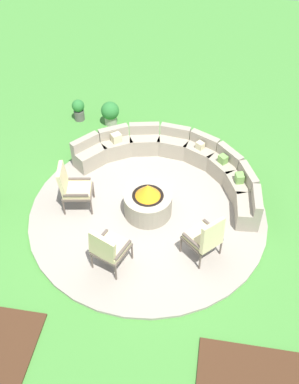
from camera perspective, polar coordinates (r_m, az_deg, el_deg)
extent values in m
plane|color=#478C38|center=(9.32, -0.20, -2.82)|extent=(24.00, 24.00, 0.00)
cylinder|color=#9E9384|center=(9.29, -0.20, -2.70)|extent=(4.90, 4.90, 0.06)
cylinder|color=#9E937F|center=(9.09, -0.21, -1.53)|extent=(0.98, 0.98, 0.49)
cylinder|color=black|center=(8.94, -0.21, -0.57)|extent=(0.64, 0.64, 0.06)
cone|color=orange|center=(8.82, -0.21, 0.20)|extent=(0.51, 0.51, 0.28)
cube|color=#9E937F|center=(9.20, 12.34, -2.46)|extent=(0.50, 0.73, 0.42)
cube|color=#9E937F|center=(8.99, 13.57, -1.04)|extent=(0.21, 0.71, 0.25)
cube|color=#9E937F|center=(9.66, 11.42, 0.49)|extent=(0.69, 0.82, 0.42)
cube|color=#9E937F|center=(9.48, 12.50, 2.10)|extent=(0.43, 0.70, 0.25)
cube|color=#9E937F|center=(10.05, 9.37, 2.96)|extent=(0.81, 0.82, 0.42)
cube|color=#9E937F|center=(9.92, 10.23, 4.72)|extent=(0.59, 0.62, 0.25)
cube|color=#9E937F|center=(10.36, 6.49, 4.79)|extent=(0.83, 0.72, 0.42)
cube|color=#9E937F|center=(10.25, 7.07, 6.65)|extent=(0.69, 0.46, 0.25)
cube|color=#9E937F|center=(10.55, 3.06, 5.89)|extent=(0.75, 0.54, 0.42)
cube|color=#9E937F|center=(10.45, 3.34, 7.81)|extent=(0.71, 0.25, 0.25)
cube|color=#9E937F|center=(10.60, -0.62, 6.19)|extent=(0.77, 0.58, 0.42)
cube|color=#9E937F|center=(10.51, -0.66, 8.13)|extent=(0.71, 0.30, 0.25)
cube|color=#9E937F|center=(10.52, -4.26, 5.69)|extent=(0.83, 0.75, 0.42)
cube|color=#9E937F|center=(10.42, -4.62, 7.60)|extent=(0.68, 0.50, 0.25)
cube|color=#9E937F|center=(10.31, -7.59, 4.42)|extent=(0.79, 0.82, 0.42)
cube|color=#9E937F|center=(10.19, -8.25, 6.26)|extent=(0.56, 0.64, 0.25)
cube|color=beige|center=(10.29, -4.27, 6.90)|extent=(0.27, 0.27, 0.21)
cube|color=#70A34C|center=(9.43, 11.40, 1.78)|extent=(0.21, 0.23, 0.19)
cube|color=#70A34C|center=(9.83, 9.35, 4.16)|extent=(0.23, 0.23, 0.18)
cube|color=beige|center=(10.14, 6.47, 5.92)|extent=(0.22, 0.21, 0.16)
cylinder|color=brown|center=(9.52, -7.17, 0.17)|extent=(0.04, 0.04, 0.38)
cylinder|color=brown|center=(9.17, -7.42, -2.00)|extent=(0.04, 0.04, 0.38)
cylinder|color=brown|center=(9.60, -10.49, 0.15)|extent=(0.04, 0.04, 0.38)
cylinder|color=brown|center=(9.26, -10.86, -2.00)|extent=(0.04, 0.04, 0.38)
cube|color=brown|center=(9.23, -9.14, 0.03)|extent=(0.68, 0.63, 0.05)
cube|color=beige|center=(9.18, -9.19, 0.34)|extent=(0.62, 0.58, 0.09)
cube|color=beige|center=(9.05, -10.99, 1.53)|extent=(0.22, 0.52, 0.63)
cube|color=brown|center=(9.31, -9.08, 1.65)|extent=(0.51, 0.14, 0.04)
cube|color=brown|center=(8.97, -9.39, -0.41)|extent=(0.51, 0.14, 0.04)
cylinder|color=brown|center=(8.56, -5.23, -6.22)|extent=(0.04, 0.04, 0.38)
cylinder|color=brown|center=(8.37, -2.24, -7.64)|extent=(0.04, 0.04, 0.38)
cylinder|color=brown|center=(8.30, -7.37, -8.73)|extent=(0.04, 0.04, 0.38)
cylinder|color=brown|center=(8.10, -4.32, -10.28)|extent=(0.04, 0.04, 0.38)
cube|color=brown|center=(8.16, -4.88, -7.28)|extent=(0.73, 0.75, 0.05)
cube|color=beige|center=(8.10, -4.91, -6.97)|extent=(0.67, 0.69, 0.09)
cube|color=beige|center=(7.78, -6.06, -7.06)|extent=(0.57, 0.31, 0.66)
cube|color=brown|center=(8.15, -6.40, -5.98)|extent=(0.22, 0.48, 0.04)
cube|color=brown|center=(7.96, -3.43, -7.41)|extent=(0.22, 0.48, 0.04)
cylinder|color=brown|center=(8.48, 4.02, -6.76)|extent=(0.04, 0.04, 0.38)
cylinder|color=brown|center=(8.74, 6.67, -4.96)|extent=(0.04, 0.04, 0.38)
cylinder|color=brown|center=(8.27, 6.45, -8.88)|extent=(0.04, 0.04, 0.38)
cylinder|color=brown|center=(8.54, 9.08, -6.96)|extent=(0.04, 0.04, 0.38)
cube|color=brown|center=(8.34, 6.68, -5.95)|extent=(0.80, 0.80, 0.05)
cube|color=beige|center=(8.28, 6.72, -5.64)|extent=(0.73, 0.73, 0.09)
cube|color=beige|center=(8.00, 8.04, -5.54)|extent=(0.42, 0.54, 0.63)
cube|color=brown|center=(8.11, 5.44, -6.26)|extent=(0.39, 0.35, 0.04)
cube|color=brown|center=(8.36, 8.03, -4.47)|extent=(0.39, 0.35, 0.04)
cylinder|color=#605B56|center=(11.92, -8.95, 9.69)|extent=(0.26, 0.26, 0.27)
sphere|color=#2D7A33|center=(11.76, -9.10, 10.81)|extent=(0.32, 0.32, 0.32)
cylinder|color=#A89E8E|center=(11.68, -4.97, 9.15)|extent=(0.31, 0.31, 0.22)
sphere|color=#2D7A33|center=(11.52, -5.05, 10.29)|extent=(0.46, 0.46, 0.46)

